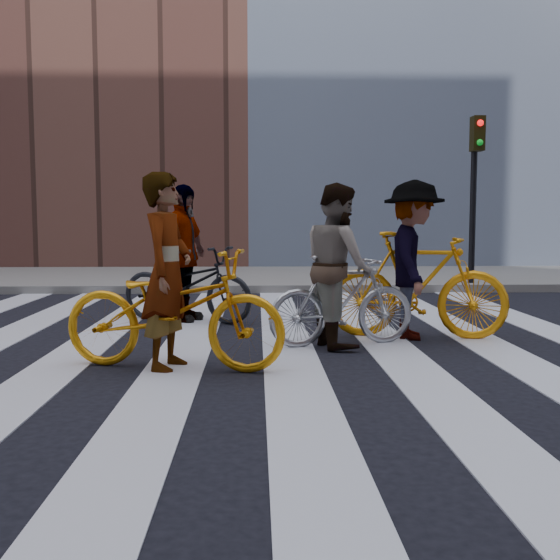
{
  "coord_description": "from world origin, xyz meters",
  "views": [
    {
      "loc": [
        0.21,
        -7.19,
        1.38
      ],
      "look_at": [
        0.48,
        0.3,
        0.69
      ],
      "focal_mm": 42.0,
      "sensor_mm": 36.0,
      "label": 1
    }
  ],
  "objects": [
    {
      "name": "sidewalk_far",
      "position": [
        0.0,
        7.5,
        0.07
      ],
      "size": [
        100.0,
        5.0,
        0.15
      ],
      "primitive_type": "cube",
      "color": "gray",
      "rests_on": "ground"
    },
    {
      "name": "rider_left",
      "position": [
        -0.61,
        -1.18,
        0.91
      ],
      "size": [
        0.58,
        0.74,
        1.81
      ],
      "primitive_type": "imported",
      "rotation": [
        0.0,
        0.0,
        1.33
      ],
      "color": "slate",
      "rests_on": "ground"
    },
    {
      "name": "rider_rear",
      "position": [
        -0.79,
        1.65,
        0.93
      ],
      "size": [
        0.85,
        1.18,
        1.85
      ],
      "primitive_type": "imported",
      "rotation": [
        0.0,
        0.0,
        1.15
      ],
      "color": "slate",
      "rests_on": "ground"
    },
    {
      "name": "rider_mid",
      "position": [
        1.1,
        -0.14,
        0.88
      ],
      "size": [
        0.85,
        0.99,
        1.77
      ],
      "primitive_type": "imported",
      "rotation": [
        0.0,
        0.0,
        1.81
      ],
      "color": "slate",
      "rests_on": "ground"
    },
    {
      "name": "ground",
      "position": [
        0.0,
        0.0,
        0.0
      ],
      "size": [
        100.0,
        100.0,
        0.0
      ],
      "primitive_type": "plane",
      "color": "black",
      "rests_on": "ground"
    },
    {
      "name": "traffic_signal",
      "position": [
        4.4,
        5.32,
        2.28
      ],
      "size": [
        0.22,
        0.42,
        3.33
      ],
      "color": "black",
      "rests_on": "ground"
    },
    {
      "name": "bike_yellow_left",
      "position": [
        -0.56,
        -1.18,
        0.56
      ],
      "size": [
        2.23,
        1.22,
        1.11
      ],
      "primitive_type": "imported",
      "rotation": [
        0.0,
        0.0,
        1.33
      ],
      "color": "orange",
      "rests_on": "ground"
    },
    {
      "name": "bike_dark_rear",
      "position": [
        -0.74,
        1.65,
        0.51
      ],
      "size": [
        2.06,
        1.42,
        1.03
      ],
      "primitive_type": "imported",
      "rotation": [
        0.0,
        0.0,
        1.15
      ],
      "color": "black",
      "rests_on": "ground"
    },
    {
      "name": "bike_silver_mid",
      "position": [
        1.15,
        -0.14,
        0.5
      ],
      "size": [
        1.73,
        0.85,
        1.0
      ],
      "primitive_type": "imported",
      "rotation": [
        0.0,
        0.0,
        1.81
      ],
      "color": "#B1B5BC",
      "rests_on": "ground"
    },
    {
      "name": "zebra_crosswalk",
      "position": [
        0.0,
        0.0,
        0.01
      ],
      "size": [
        8.25,
        10.0,
        0.01
      ],
      "color": "silver",
      "rests_on": "ground"
    },
    {
      "name": "bike_yellow_right",
      "position": [
        2.07,
        0.29,
        0.62
      ],
      "size": [
        2.14,
        0.99,
        1.24
      ],
      "primitive_type": "imported",
      "rotation": [
        0.0,
        0.0,
        1.37
      ],
      "color": "#FE9A0E",
      "rests_on": "ground"
    },
    {
      "name": "rider_right",
      "position": [
        2.02,
        0.29,
        0.91
      ],
      "size": [
        0.9,
        1.29,
        1.83
      ],
      "primitive_type": "imported",
      "rotation": [
        0.0,
        0.0,
        1.37
      ],
      "color": "slate",
      "rests_on": "ground"
    }
  ]
}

